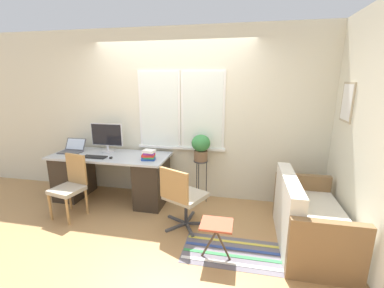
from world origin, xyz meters
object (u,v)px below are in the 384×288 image
(laptop, at_px, (72,149))
(folding_stool, at_px, (217,227))
(keyboard, at_px, (95,157))
(plant_stand, at_px, (201,167))
(desk_chair_wooden, at_px, (70,185))
(book_stack, at_px, (149,155))
(potted_plant, at_px, (201,146))
(office_chair_swivel, at_px, (183,196))
(monitor, at_px, (107,137))
(mouse, at_px, (111,158))
(couch_loveseat, at_px, (308,221))

(laptop, height_order, folding_stool, laptop)
(keyboard, distance_m, plant_stand, 1.64)
(plant_stand, height_order, folding_stool, plant_stand)
(keyboard, relative_size, desk_chair_wooden, 0.42)
(book_stack, height_order, potted_plant, potted_plant)
(book_stack, height_order, office_chair_swivel, book_stack)
(keyboard, bearing_deg, monitor, 85.27)
(office_chair_swivel, relative_size, folding_stool, 1.97)
(folding_stool, bearing_deg, book_stack, 139.06)
(plant_stand, bearing_deg, potted_plant, 63.43)
(office_chair_swivel, distance_m, potted_plant, 0.92)
(mouse, height_order, book_stack, book_stack)
(keyboard, relative_size, couch_loveseat, 0.28)
(mouse, relative_size, office_chair_swivel, 0.08)
(laptop, distance_m, couch_loveseat, 3.65)
(book_stack, xyz_separation_m, desk_chair_wooden, (-1.02, -0.46, -0.37))
(keyboard, height_order, office_chair_swivel, office_chair_swivel)
(laptop, distance_m, book_stack, 1.41)
(keyboard, bearing_deg, mouse, -1.48)
(keyboard, height_order, folding_stool, keyboard)
(mouse, bearing_deg, desk_chair_wooden, -137.79)
(folding_stool, bearing_deg, desk_chair_wooden, 166.41)
(laptop, height_order, book_stack, laptop)
(laptop, xyz_separation_m, book_stack, (1.40, -0.16, 0.03))
(couch_loveseat, bearing_deg, potted_plant, 59.88)
(laptop, distance_m, potted_plant, 2.13)
(mouse, bearing_deg, monitor, 124.85)
(laptop, bearing_deg, book_stack, -6.46)
(book_stack, bearing_deg, potted_plant, 24.64)
(mouse, xyz_separation_m, office_chair_swivel, (1.21, -0.39, -0.32))
(office_chair_swivel, xyz_separation_m, couch_loveseat, (1.53, -0.05, -0.16))
(laptop, relative_size, desk_chair_wooden, 0.39)
(couch_loveseat, distance_m, plant_stand, 1.68)
(book_stack, xyz_separation_m, plant_stand, (0.72, 0.33, -0.25))
(monitor, height_order, mouse, monitor)
(laptop, bearing_deg, desk_chair_wooden, -58.79)
(monitor, relative_size, folding_stool, 1.24)
(plant_stand, bearing_deg, laptop, -175.30)
(desk_chair_wooden, bearing_deg, keyboard, 80.01)
(desk_chair_wooden, relative_size, couch_loveseat, 0.68)
(mouse, bearing_deg, office_chair_swivel, -18.00)
(book_stack, bearing_deg, mouse, -174.32)
(keyboard, relative_size, book_stack, 1.72)
(laptop, height_order, mouse, laptop)
(office_chair_swivel, bearing_deg, keyboard, 9.81)
(laptop, relative_size, folding_stool, 0.80)
(office_chair_swivel, xyz_separation_m, potted_plant, (0.10, 0.78, 0.47))
(keyboard, bearing_deg, office_chair_swivel, -15.05)
(couch_loveseat, xyz_separation_m, folding_stool, (-1.03, -0.48, 0.08))
(couch_loveseat, bearing_deg, plant_stand, 59.88)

